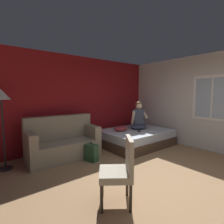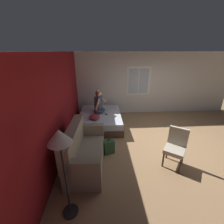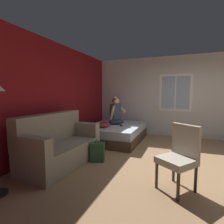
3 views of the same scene
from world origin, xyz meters
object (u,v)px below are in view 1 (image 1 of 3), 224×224
(bed, at_px, (136,138))
(side_chair, at_px, (120,168))
(backpack, at_px, (92,153))
(couch, at_px, (63,142))
(cell_phone, at_px, (139,131))
(floor_lamp, at_px, (1,102))
(throw_pillow, at_px, (121,129))
(person_seated, at_px, (139,118))

(bed, relative_size, side_chair, 2.12)
(bed, height_order, backpack, bed)
(bed, height_order, couch, couch)
(side_chair, bearing_deg, cell_phone, 36.95)
(side_chair, bearing_deg, floor_lamp, 115.24)
(couch, xyz_separation_m, throw_pillow, (1.77, -0.20, 0.16))
(bed, bearing_deg, couch, 169.95)
(couch, relative_size, cell_phone, 12.05)
(couch, bearing_deg, bed, -10.05)
(couch, relative_size, throw_pillow, 3.61)
(backpack, distance_m, floor_lamp, 2.22)
(bed, bearing_deg, cell_phone, -111.42)
(side_chair, height_order, backpack, side_chair)
(backpack, relative_size, throw_pillow, 0.95)
(person_seated, bearing_deg, throw_pillow, 166.01)
(side_chair, xyz_separation_m, floor_lamp, (-1.13, 2.41, 0.90))
(side_chair, xyz_separation_m, cell_phone, (2.22, 1.67, -0.05))
(bed, relative_size, cell_phone, 14.43)
(couch, height_order, floor_lamp, floor_lamp)
(person_seated, height_order, cell_phone, person_seated)
(person_seated, bearing_deg, floor_lamp, 172.52)
(side_chair, xyz_separation_m, backpack, (0.55, 1.65, -0.34))
(side_chair, height_order, cell_phone, side_chair)
(throw_pillow, bearing_deg, cell_phone, -49.44)
(side_chair, distance_m, person_seated, 3.16)
(backpack, distance_m, throw_pillow, 1.44)
(bed, bearing_deg, floor_lamp, 171.57)
(couch, distance_m, person_seated, 2.44)
(cell_phone, bearing_deg, side_chair, 102.85)
(bed, height_order, floor_lamp, floor_lamp)
(bed, relative_size, person_seated, 2.37)
(couch, bearing_deg, person_seated, -8.51)
(side_chair, distance_m, throw_pillow, 2.80)
(throw_pillow, bearing_deg, side_chair, -131.83)
(backpack, relative_size, cell_phone, 3.18)
(bed, distance_m, throw_pillow, 0.57)
(side_chair, xyz_separation_m, throw_pillow, (1.87, 2.09, 0.02))
(backpack, xyz_separation_m, cell_phone, (1.68, 0.02, 0.29))
(cell_phone, bearing_deg, floor_lamp, 53.51)
(couch, bearing_deg, cell_phone, -16.24)
(bed, distance_m, backpack, 1.78)
(couch, xyz_separation_m, person_seated, (2.38, -0.36, 0.44))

